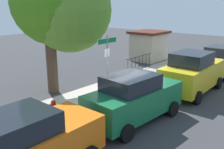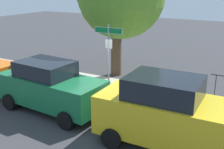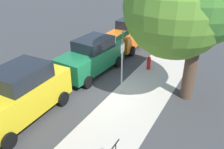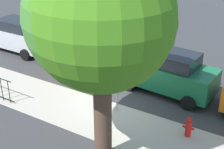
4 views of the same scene
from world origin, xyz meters
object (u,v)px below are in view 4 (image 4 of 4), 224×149
at_px(car_green, 168,73).
at_px(car_yellow, 83,48).
at_px(shade_tree, 97,21).
at_px(car_silver, 16,35).
at_px(fire_hydrant, 188,127).
at_px(street_sign, 117,61).

bearing_deg(car_green, car_yellow, 0.66).
height_order(shade_tree, car_yellow, shade_tree).
height_order(car_silver, fire_hydrant, car_silver).
xyz_separation_m(car_green, car_silver, (9.60, -0.22, -0.02)).
xyz_separation_m(car_yellow, fire_hydrant, (-6.72, 2.92, -0.69)).
xyz_separation_m(street_sign, fire_hydrant, (-3.09, 0.20, -1.80)).
bearing_deg(car_silver, car_green, 178.93).
height_order(street_sign, shade_tree, shade_tree).
bearing_deg(car_silver, shade_tree, 151.40).
bearing_deg(fire_hydrant, street_sign, -3.67).
bearing_deg(fire_hydrant, car_silver, -13.92).
bearing_deg(street_sign, shade_tree, 106.79).
bearing_deg(car_yellow, fire_hydrant, 155.50).
xyz_separation_m(street_sign, car_green, (-1.17, -2.44, -1.21)).
bearing_deg(street_sign, car_yellow, -36.86).
height_order(car_green, car_yellow, car_yellow).
distance_m(street_sign, car_silver, 8.92).
xyz_separation_m(street_sign, car_yellow, (3.63, -2.72, -1.11)).
distance_m(car_silver, fire_hydrant, 11.88).
bearing_deg(car_yellow, car_green, 175.63).
relative_size(street_sign, car_silver, 0.68).
distance_m(car_yellow, car_silver, 4.80).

